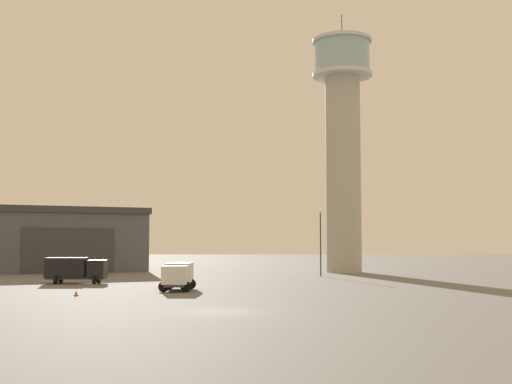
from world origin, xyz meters
name	(u,v)px	position (x,y,z in m)	size (l,w,h in m)	color
ground_plane	(221,311)	(0.00, 0.00, 0.00)	(400.00, 400.00, 0.00)	#60605E
control_tower	(343,134)	(14.15, 57.59, 21.49)	(9.39, 9.39, 40.67)	#B2AD9E
hangar	(59,240)	(-31.76, 61.58, 5.06)	(31.44, 28.86, 10.08)	#4C5159
truck_box_white	(178,275)	(-5.82, 19.03, 1.52)	(3.16, 6.20, 2.63)	#38383D
truck_box_black	(75,269)	(-19.05, 29.19, 1.66)	(6.71, 3.26, 2.93)	#38383D
light_post_north	(321,237)	(9.78, 46.09, 5.32)	(0.44, 0.44, 8.98)	#38383D
traffic_cone_near_left	(76,292)	(-13.79, 12.48, 0.33)	(0.36, 0.36, 0.67)	black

